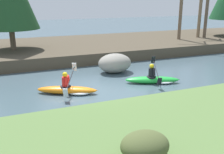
% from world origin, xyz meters
% --- Properties ---
extents(ground_plane, '(90.00, 90.00, 0.00)m').
position_xyz_m(ground_plane, '(0.00, 0.00, 0.00)').
color(ground_plane, '#425660').
extents(riverbank_near, '(44.00, 5.31, 0.69)m').
position_xyz_m(riverbank_near, '(0.00, -5.42, 0.35)').
color(riverbank_near, '#56753D').
rests_on(riverbank_near, ground).
extents(riverbank_far, '(44.00, 9.17, 0.75)m').
position_xyz_m(riverbank_far, '(0.00, 9.42, 0.37)').
color(riverbank_far, '#4C4233').
rests_on(riverbank_far, ground).
extents(bare_tree_mid_upstream, '(3.75, 3.70, 6.82)m').
position_xyz_m(bare_tree_mid_upstream, '(12.38, 8.52, 3.96)').
color(bare_tree_mid_upstream, '#7A664C').
rests_on(bare_tree_mid_upstream, riverbank_far).
extents(bare_tree_mid_downstream, '(2.80, 2.76, 5.01)m').
position_xyz_m(bare_tree_mid_downstream, '(12.75, 8.10, 3.11)').
color(bare_tree_mid_downstream, brown).
rests_on(bare_tree_mid_downstream, riverbank_far).
extents(shrub_clump_nearest, '(1.12, 0.94, 0.61)m').
position_xyz_m(shrub_clump_nearest, '(-1.33, -6.23, 0.99)').
color(shrub_clump_nearest, '#4C562D').
rests_on(shrub_clump_nearest, riverbank_near).
extents(kayaker_lead, '(2.73, 1.99, 1.20)m').
position_xyz_m(kayaker_lead, '(2.85, 0.20, 0.20)').
color(kayaker_lead, green).
rests_on(kayaker_lead, ground).
extents(kayaker_middle, '(2.69, 1.94, 1.20)m').
position_xyz_m(kayaker_middle, '(-1.50, 0.32, 0.20)').
color(kayaker_middle, orange).
rests_on(kayaker_middle, ground).
extents(boulder_midstream, '(1.95, 1.52, 1.10)m').
position_xyz_m(boulder_midstream, '(1.77, 2.83, 0.55)').
color(boulder_midstream, gray).
rests_on(boulder_midstream, ground).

